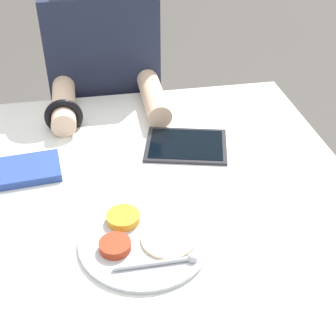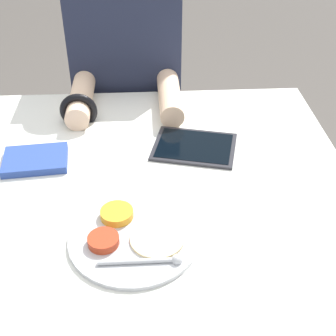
{
  "view_description": "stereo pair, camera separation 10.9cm",
  "coord_description": "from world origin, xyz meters",
  "px_view_note": "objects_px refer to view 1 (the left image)",
  "views": [
    {
      "loc": [
        -0.07,
        -0.89,
        1.46
      ],
      "look_at": [
        0.09,
        -0.02,
        0.81
      ],
      "focal_mm": 50.0,
      "sensor_mm": 36.0,
      "label": 1
    },
    {
      "loc": [
        0.04,
        -0.9,
        1.46
      ],
      "look_at": [
        0.09,
        -0.02,
        0.81
      ],
      "focal_mm": 50.0,
      "sensor_mm": 36.0,
      "label": 2
    }
  ],
  "objects_px": {
    "thali_tray": "(143,239)",
    "person_diner": "(109,124)",
    "red_notebook": "(28,170)",
    "tablet_device": "(186,145)"
  },
  "relations": [
    {
      "from": "red_notebook",
      "to": "tablet_device",
      "type": "distance_m",
      "value": 0.42
    },
    {
      "from": "red_notebook",
      "to": "person_diner",
      "type": "relative_size",
      "value": 0.14
    },
    {
      "from": "red_notebook",
      "to": "person_diner",
      "type": "xyz_separation_m",
      "value": [
        0.23,
        0.5,
        -0.18
      ]
    },
    {
      "from": "tablet_device",
      "to": "person_diner",
      "type": "height_order",
      "value": "person_diner"
    },
    {
      "from": "thali_tray",
      "to": "person_diner",
      "type": "relative_size",
      "value": 0.23
    },
    {
      "from": "thali_tray",
      "to": "person_diner",
      "type": "xyz_separation_m",
      "value": [
        -0.02,
        0.8,
        -0.18
      ]
    },
    {
      "from": "person_diner",
      "to": "red_notebook",
      "type": "bearing_deg",
      "value": -114.49
    },
    {
      "from": "thali_tray",
      "to": "red_notebook",
      "type": "xyz_separation_m",
      "value": [
        -0.25,
        0.29,
        0.0
      ]
    },
    {
      "from": "thali_tray",
      "to": "person_diner",
      "type": "distance_m",
      "value": 0.82
    },
    {
      "from": "red_notebook",
      "to": "person_diner",
      "type": "height_order",
      "value": "person_diner"
    }
  ]
}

